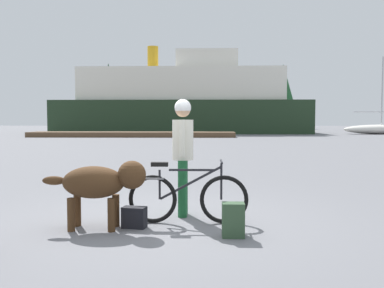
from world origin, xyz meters
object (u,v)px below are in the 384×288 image
at_px(ferry_boat, 183,103).
at_px(sailboat_moored, 381,129).
at_px(bicycle, 187,197).
at_px(handbag_pannier, 134,217).
at_px(dog, 101,183).
at_px(backpack, 233,220).
at_px(person_cyclist, 183,145).

distance_m(ferry_boat, sailboat_moored, 19.32).
height_order(bicycle, handbag_pannier, bicycle).
distance_m(bicycle, sailboat_moored, 38.89).
relative_size(dog, backpack, 3.25).
bearing_deg(ferry_boat, bicycle, -86.83).
bearing_deg(dog, bicycle, 16.52).
distance_m(handbag_pannier, sailboat_moored, 39.45).
bearing_deg(person_cyclist, sailboat_moored, 64.06).
relative_size(bicycle, handbag_pannier, 5.33).
xyz_separation_m(person_cyclist, dog, (-1.06, -0.83, -0.46)).
distance_m(bicycle, handbag_pannier, 0.80).
bearing_deg(bicycle, backpack, -48.34).
xyz_separation_m(handbag_pannier, ferry_boat, (-1.41, 38.58, 2.97)).
bearing_deg(ferry_boat, backpack, -86.00).
relative_size(backpack, ferry_boat, 0.02).
height_order(bicycle, backpack, bicycle).
height_order(handbag_pannier, sailboat_moored, sailboat_moored).
distance_m(dog, backpack, 1.84).
xyz_separation_m(bicycle, dog, (-1.15, -0.34, 0.25)).
bearing_deg(backpack, ferry_boat, 94.00).
height_order(person_cyclist, sailboat_moored, sailboat_moored).
relative_size(person_cyclist, sailboat_moored, 0.25).
xyz_separation_m(person_cyclist, handbag_pannier, (-0.62, -0.77, -0.94)).
bearing_deg(handbag_pannier, dog, -171.19).
xyz_separation_m(bicycle, handbag_pannier, (-0.71, -0.27, -0.23)).
xyz_separation_m(backpack, handbag_pannier, (-1.32, 0.41, -0.07)).
distance_m(backpack, handbag_pannier, 1.39).
bearing_deg(sailboat_moored, handbag_pannier, -116.27).
bearing_deg(dog, handbag_pannier, 8.81).
bearing_deg(person_cyclist, backpack, -59.32).
bearing_deg(backpack, sailboat_moored, 65.73).
xyz_separation_m(dog, sailboat_moored, (17.90, 35.44, -0.14)).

